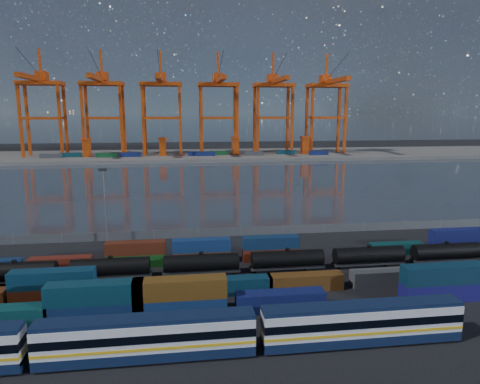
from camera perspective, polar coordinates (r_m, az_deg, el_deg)
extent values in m
plane|color=black|center=(74.05, 3.17, -11.92)|extent=(700.00, 700.00, 0.00)
plane|color=#2B333F|center=(174.95, -3.29, 1.25)|extent=(700.00, 700.00, 0.00)
cube|color=#514F4C|center=(278.80, -4.97, 4.92)|extent=(700.00, 70.00, 2.00)
cone|color=#1E2630|center=(1776.75, -27.99, 15.26)|extent=(1000.00, 1000.00, 420.00)
cone|color=#1E2630|center=(1693.51, -14.69, 18.12)|extent=(1100.00, 1100.00, 520.00)
cone|color=#1E2630|center=(1692.77, -0.42, 17.43)|extent=(1040.00, 1040.00, 460.00)
cone|color=#1E2630|center=(1783.66, 12.93, 15.53)|extent=(960.00, 960.00, 380.00)
cone|color=#1E2630|center=(1929.19, 22.94, 13.39)|extent=(840.00, 840.00, 300.00)
cube|color=silver|center=(53.06, -12.29, -18.30)|extent=(24.98, 3.00, 3.80)
cube|color=#0E1A36|center=(54.05, -12.20, -20.16)|extent=(24.98, 3.06, 1.20)
cube|color=#0E1A36|center=(52.07, -12.38, -16.23)|extent=(24.98, 2.70, 0.50)
cube|color=gold|center=(53.45, -12.25, -19.05)|extent=(25.00, 3.09, 0.36)
cube|color=black|center=(52.87, -12.30, -17.92)|extent=(25.00, 3.09, 1.00)
cube|color=black|center=(55.75, -21.77, -20.34)|extent=(3.00, 2.00, 0.70)
cube|color=black|center=(54.30, -2.32, -20.43)|extent=(3.00, 2.00, 0.70)
cube|color=silver|center=(57.05, 15.95, -16.31)|extent=(24.98, 3.00, 3.80)
cube|color=#0E1A36|center=(57.97, 15.84, -18.08)|extent=(24.98, 3.06, 1.20)
cube|color=#0E1A36|center=(56.12, 16.06, -14.35)|extent=(24.98, 2.70, 0.50)
cube|color=gold|center=(57.41, 15.91, -17.03)|extent=(25.00, 3.09, 0.36)
cube|color=black|center=(56.87, 15.97, -15.95)|extent=(25.00, 3.09, 1.00)
cube|color=black|center=(55.61, 7.00, -19.70)|extent=(3.00, 2.00, 0.70)
cube|color=black|center=(61.98, 23.60, -17.19)|extent=(3.00, 2.00, 0.70)
cube|color=navy|center=(63.92, -18.63, -14.90)|extent=(13.00, 2.64, 2.82)
cube|color=#0D3545|center=(62.79, -18.78, -12.58)|extent=(13.00, 2.64, 2.82)
cube|color=navy|center=(62.74, -7.94, -14.92)|extent=(13.00, 2.64, 2.82)
cube|color=brown|center=(61.58, -8.01, -12.56)|extent=(13.00, 2.64, 2.82)
cube|color=#101953|center=(64.18, 5.38, -14.26)|extent=(13.00, 2.64, 2.82)
cube|color=navy|center=(73.79, 25.36, -11.87)|extent=(13.00, 2.64, 2.82)
cube|color=#0C2A40|center=(72.81, 25.53, -9.82)|extent=(13.00, 2.64, 2.82)
cube|color=#58200D|center=(71.54, -23.57, -12.51)|extent=(12.23, 2.49, 2.65)
cube|color=#0E3049|center=(70.59, -23.73, -10.53)|extent=(12.23, 2.49, 2.65)
cube|color=#144E2A|center=(69.09, -12.69, -12.69)|extent=(12.23, 2.49, 2.65)
cube|color=#0C2B40|center=(69.20, -0.89, -12.38)|extent=(12.23, 2.49, 2.65)
cube|color=#5C3612|center=(71.42, 8.69, -11.75)|extent=(12.23, 2.49, 2.65)
cube|color=#45474B|center=(76.38, 18.99, -10.71)|extent=(12.23, 2.49, 2.65)
cube|color=navy|center=(82.21, 26.49, -9.74)|extent=(12.23, 2.49, 2.65)
cube|color=maroon|center=(85.55, -22.79, -8.76)|extent=(10.95, 2.23, 2.37)
cube|color=#175719|center=(83.02, -13.68, -8.80)|extent=(10.95, 2.23, 2.37)
cube|color=#552011|center=(82.28, -13.76, -7.24)|extent=(10.95, 2.23, 2.37)
cube|color=#613113|center=(82.59, -5.14, -8.64)|extent=(10.95, 2.23, 2.37)
cube|color=navy|center=(81.84, -5.17, -7.07)|extent=(10.95, 2.23, 2.37)
cube|color=maroon|center=(84.16, 4.09, -8.25)|extent=(10.95, 2.23, 2.37)
cube|color=#0F294D|center=(83.43, 4.11, -6.71)|extent=(10.95, 2.23, 2.37)
cube|color=#0A3738|center=(92.80, 20.09, -7.08)|extent=(10.95, 2.23, 2.37)
cube|color=#111358|center=(99.41, 26.77, -6.42)|extent=(10.95, 2.23, 2.37)
cube|color=navy|center=(98.79, 26.89, -5.10)|extent=(10.95, 2.23, 2.37)
cylinder|color=black|center=(81.49, -27.81, -9.29)|extent=(13.11, 2.93, 2.93)
cylinder|color=black|center=(80.99, -27.90, -8.21)|extent=(0.81, 0.81, 0.50)
cube|color=black|center=(82.02, -27.71, -10.36)|extent=(13.62, 2.02, 0.40)
cube|color=black|center=(80.71, -24.60, -10.73)|extent=(2.52, 1.82, 0.61)
cylinder|color=black|center=(77.51, -16.84, -9.49)|extent=(13.11, 2.93, 2.93)
cylinder|color=black|center=(76.98, -16.91, -8.36)|extent=(0.81, 0.81, 0.50)
cube|color=black|center=(78.06, -16.78, -10.60)|extent=(13.62, 2.02, 0.40)
cube|color=black|center=(79.07, -20.07, -10.84)|extent=(2.52, 1.82, 0.61)
cube|color=black|center=(77.60, -13.39, -10.88)|extent=(2.52, 1.82, 0.61)
cylinder|color=black|center=(76.52, -5.16, -9.32)|extent=(13.11, 2.93, 2.93)
cylinder|color=black|center=(75.99, -5.18, -8.18)|extent=(0.81, 0.81, 0.50)
cube|color=black|center=(77.09, -5.14, -10.45)|extent=(13.62, 2.02, 0.40)
cube|color=black|center=(77.20, -8.56, -10.82)|extent=(2.52, 1.82, 0.61)
cube|color=black|center=(77.53, -1.72, -10.60)|extent=(2.52, 1.82, 0.61)
cylinder|color=black|center=(78.64, 6.33, -8.79)|extent=(13.11, 2.93, 2.93)
cylinder|color=black|center=(78.12, 6.36, -7.67)|extent=(0.81, 0.81, 0.50)
cube|color=black|center=(79.19, 6.31, -9.89)|extent=(13.62, 2.02, 0.40)
cube|color=black|center=(78.41, 3.03, -10.37)|extent=(2.52, 1.82, 0.61)
cube|color=black|center=(80.50, 9.49, -9.93)|extent=(2.52, 1.82, 0.61)
cylinder|color=black|center=(83.63, 16.80, -8.00)|extent=(13.11, 2.93, 2.93)
cylinder|color=black|center=(83.14, 16.86, -6.94)|extent=(0.81, 0.81, 0.50)
cube|color=black|center=(84.14, 16.74, -9.04)|extent=(13.62, 2.02, 0.40)
cube|color=black|center=(82.56, 13.81, -9.57)|extent=(2.52, 1.82, 0.61)
cube|color=black|center=(86.20, 19.51, -9.01)|extent=(2.52, 1.82, 0.61)
cylinder|color=black|center=(91.01, 25.79, -7.10)|extent=(13.11, 2.93, 2.93)
cylinder|color=black|center=(90.56, 25.87, -6.13)|extent=(0.81, 0.81, 0.50)
cube|color=black|center=(91.49, 25.71, -8.07)|extent=(13.62, 2.02, 0.40)
cube|color=black|center=(89.25, 23.22, -8.60)|extent=(2.52, 1.82, 0.61)
cube|color=black|center=(94.13, 28.02, -8.01)|extent=(2.52, 1.82, 0.61)
cube|color=#595B5E|center=(99.86, 0.15, -5.29)|extent=(160.00, 0.06, 2.00)
cylinder|color=slate|center=(105.62, -27.96, -5.62)|extent=(0.12, 0.12, 2.20)
cylinder|color=slate|center=(102.55, -22.69, -5.65)|extent=(0.12, 0.12, 2.20)
cylinder|color=slate|center=(100.40, -17.15, -5.63)|extent=(0.12, 0.12, 2.20)
cylinder|color=slate|center=(99.20, -11.42, -5.56)|extent=(0.12, 0.12, 2.20)
cylinder|color=slate|center=(99.01, -5.61, -5.42)|extent=(0.12, 0.12, 2.20)
cylinder|color=slate|center=(99.83, 0.15, -5.24)|extent=(0.12, 0.12, 2.20)
cylinder|color=slate|center=(101.63, 5.77, -5.01)|extent=(0.12, 0.12, 2.20)
cylinder|color=slate|center=(104.36, 11.14, -4.74)|extent=(0.12, 0.12, 2.20)
cylinder|color=slate|center=(107.95, 16.18, -4.45)|extent=(0.12, 0.12, 2.20)
cylinder|color=slate|center=(112.32, 20.87, -4.15)|extent=(0.12, 0.12, 2.20)
cylinder|color=slate|center=(117.37, 25.18, -3.85)|extent=(0.12, 0.12, 2.20)
cylinder|color=slate|center=(123.04, 29.10, -3.56)|extent=(0.12, 0.12, 2.20)
cylinder|color=slate|center=(96.82, -17.56, -2.03)|extent=(0.36, 0.36, 16.00)
cube|color=black|center=(95.43, -17.84, 2.84)|extent=(1.60, 0.40, 0.60)
cube|color=#BF3E0D|center=(281.94, -27.23, 8.26)|extent=(1.61, 1.61, 45.17)
cube|color=#BF3E0D|center=(293.34, -26.46, 8.37)|extent=(1.61, 1.61, 45.17)
cube|color=#BF3E0D|center=(275.46, -22.86, 8.57)|extent=(1.61, 1.61, 45.17)
cube|color=#BF3E0D|center=(287.11, -22.24, 8.67)|extent=(1.61, 1.61, 45.17)
cube|color=#BF3E0D|center=(278.46, -25.11, 8.89)|extent=(22.08, 1.41, 1.41)
cube|color=#BF3E0D|center=(290.00, -24.40, 8.97)|extent=(22.08, 1.41, 1.41)
cube|color=#BF3E0D|center=(284.70, -25.07, 13.01)|extent=(25.09, 14.05, 2.21)
cube|color=#BF3E0D|center=(273.34, -25.86, 13.51)|extent=(3.01, 48.18, 2.51)
cube|color=#BF3E0D|center=(288.84, -24.90, 13.87)|extent=(6.02, 8.03, 5.02)
cube|color=#BF3E0D|center=(287.58, -25.14, 15.39)|extent=(1.20, 1.20, 16.06)
cylinder|color=black|center=(271.63, -26.15, 15.01)|extent=(0.24, 41.31, 13.63)
cube|color=#BF3E0D|center=(272.42, -20.21, 8.74)|extent=(1.61, 1.61, 45.17)
cube|color=#BF3E0D|center=(284.20, -19.69, 8.82)|extent=(1.61, 1.61, 45.17)
cube|color=#BF3E0D|center=(268.59, -15.55, 8.98)|extent=(1.61, 1.61, 45.17)
cube|color=#BF3E0D|center=(280.53, -15.22, 9.05)|extent=(1.61, 1.61, 45.17)
cube|color=#BF3E0D|center=(270.25, -17.92, 9.34)|extent=(22.08, 1.41, 1.41)
cube|color=#BF3E0D|center=(282.12, -17.49, 9.40)|extent=(22.08, 1.41, 1.41)
cube|color=#BF3E0D|center=(276.67, -17.95, 13.58)|extent=(25.09, 14.05, 2.21)
cube|color=#BF3E0D|center=(264.97, -18.44, 14.14)|extent=(3.01, 48.18, 2.51)
cube|color=#BF3E0D|center=(280.93, -17.85, 14.45)|extent=(6.02, 8.03, 5.02)
cube|color=#BF3E0D|center=(279.63, -18.02, 16.02)|extent=(1.20, 1.20, 16.06)
cylinder|color=black|center=(263.20, -18.63, 15.69)|extent=(0.24, 41.31, 13.63)
cube|color=#BF3E0D|center=(267.17, -12.77, 9.10)|extent=(1.61, 1.61, 45.17)
cube|color=#BF3E0D|center=(279.17, -12.56, 9.16)|extent=(1.61, 1.61, 45.17)
cube|color=#BF3E0D|center=(266.19, -7.97, 9.25)|extent=(1.61, 1.61, 45.17)
cube|color=#BF3E0D|center=(278.23, -7.96, 9.30)|extent=(1.61, 1.61, 45.17)
cube|color=#BF3E0D|center=(266.41, -10.39, 9.67)|extent=(22.08, 1.41, 1.41)
cube|color=#BF3E0D|center=(278.45, -10.28, 9.70)|extent=(22.08, 1.41, 1.41)
cube|color=#BF3E0D|center=(272.93, -10.48, 13.95)|extent=(25.09, 14.05, 2.21)
cube|color=#BF3E0D|center=(261.06, -10.62, 14.55)|extent=(3.01, 48.18, 2.51)
cube|color=#BF3E0D|center=(277.24, -10.47, 14.83)|extent=(6.02, 8.03, 5.02)
cube|color=#BF3E0D|center=(275.93, -10.55, 16.42)|extent=(1.20, 1.20, 16.06)
cylinder|color=black|center=(259.26, -10.70, 16.14)|extent=(0.24, 41.31, 13.63)
cube|color=#BF3E0D|center=(266.46, -5.16, 9.31)|extent=(1.61, 1.61, 45.17)
cube|color=#BF3E0D|center=(278.49, -5.27, 9.36)|extent=(1.61, 1.61, 45.17)
cube|color=#BF3E0D|center=(268.37, -0.38, 9.36)|extent=(1.61, 1.61, 45.17)
cube|color=#BF3E0D|center=(280.32, -0.70, 9.41)|extent=(1.61, 1.61, 45.17)
cube|color=#BF3E0D|center=(267.15, -2.76, 9.83)|extent=(22.08, 1.41, 1.41)
cube|color=#BF3E0D|center=(279.15, -2.98, 9.86)|extent=(22.08, 1.41, 1.41)
cube|color=#BF3E0D|center=(273.65, -2.91, 14.10)|extent=(25.09, 14.05, 2.21)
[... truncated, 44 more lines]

